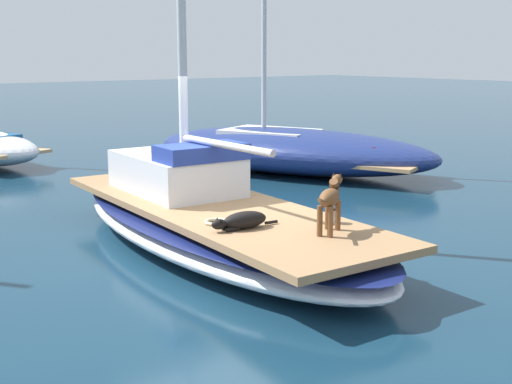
% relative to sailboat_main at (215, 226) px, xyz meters
% --- Properties ---
extents(ground_plane, '(120.00, 120.00, 0.00)m').
position_rel_sailboat_main_xyz_m(ground_plane, '(0.00, 0.00, -0.34)').
color(ground_plane, '#143347').
extents(sailboat_main, '(2.91, 7.36, 0.66)m').
position_rel_sailboat_main_xyz_m(sailboat_main, '(0.00, 0.00, 0.00)').
color(sailboat_main, white).
rests_on(sailboat_main, ground).
extents(mast_main, '(0.14, 2.27, 6.08)m').
position_rel_sailboat_main_xyz_m(mast_main, '(0.05, 0.73, 3.03)').
color(mast_main, silver).
rests_on(mast_main, sailboat_main).
extents(cabin_house, '(1.52, 2.29, 0.84)m').
position_rel_sailboat_main_xyz_m(cabin_house, '(0.07, 1.12, 0.67)').
color(cabin_house, silver).
rests_on(cabin_house, sailboat_main).
extents(dog_brown, '(0.85, 0.56, 0.70)m').
position_rel_sailboat_main_xyz_m(dog_brown, '(0.25, -2.17, 0.75)').
color(dog_brown, brown).
rests_on(dog_brown, sailboat_main).
extents(dog_black, '(0.95, 0.33, 0.22)m').
position_rel_sailboat_main_xyz_m(dog_black, '(-0.51, -1.38, 0.43)').
color(dog_black, black).
rests_on(dog_black, sailboat_main).
extents(deck_winch, '(0.16, 0.16, 0.21)m').
position_rel_sailboat_main_xyz_m(deck_winch, '(0.61, -1.86, 0.42)').
color(deck_winch, '#B7B7BC').
rests_on(deck_winch, sailboat_main).
extents(coiled_rope, '(0.32, 0.32, 0.04)m').
position_rel_sailboat_main_xyz_m(coiled_rope, '(-0.62, -0.96, 0.35)').
color(coiled_rope, beige).
rests_on(coiled_rope, sailboat_main).
extents(moored_boat_starboard_side, '(5.38, 7.86, 7.23)m').
position_rel_sailboat_main_xyz_m(moored_boat_starboard_side, '(5.16, 4.32, 0.23)').
color(moored_boat_starboard_side, navy).
rests_on(moored_boat_starboard_side, ground).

